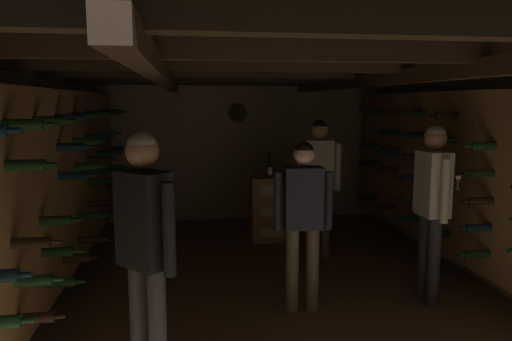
# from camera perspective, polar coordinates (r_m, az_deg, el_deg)

# --- Properties ---
(ground_plane) EXTENTS (8.40, 8.40, 0.00)m
(ground_plane) POSITION_cam_1_polar(r_m,az_deg,el_deg) (5.05, 2.06, -14.36)
(ground_plane) COLOR #8C7051
(room_shell) EXTENTS (4.72, 6.52, 2.41)m
(room_shell) POSITION_cam_1_polar(r_m,az_deg,el_deg) (4.96, 1.59, 2.27)
(room_shell) COLOR tan
(room_shell) RESTS_ON ground_plane
(wine_crate_stack) EXTENTS (0.52, 0.35, 0.90)m
(wine_crate_stack) POSITION_cam_1_polar(r_m,az_deg,el_deg) (6.73, 1.62, -4.57)
(wine_crate_stack) COLOR #A37547
(wine_crate_stack) RESTS_ON ground_plane
(display_bottle) EXTENTS (0.08, 0.08, 0.35)m
(display_bottle) POSITION_cam_1_polar(r_m,az_deg,el_deg) (6.58, 1.60, 0.32)
(display_bottle) COLOR black
(display_bottle) RESTS_ON wine_crate_stack
(person_host_center) EXTENTS (0.54, 0.25, 1.58)m
(person_host_center) POSITION_cam_1_polar(r_m,az_deg,el_deg) (4.40, 5.62, -4.83)
(person_host_center) COLOR brown
(person_host_center) RESTS_ON ground_plane
(person_guest_mid_right) EXTENTS (0.32, 0.54, 1.72)m
(person_guest_mid_right) POSITION_cam_1_polar(r_m,az_deg,el_deg) (4.85, 20.20, -2.87)
(person_guest_mid_right) COLOR #2D2D33
(person_guest_mid_right) RESTS_ON ground_plane
(person_guest_far_right) EXTENTS (0.54, 0.33, 1.72)m
(person_guest_far_right) POSITION_cam_1_polar(r_m,az_deg,el_deg) (5.96, 7.46, -0.46)
(person_guest_far_right) COLOR brown
(person_guest_far_right) RESTS_ON ground_plane
(person_guest_near_left) EXTENTS (0.40, 0.41, 1.75)m
(person_guest_near_left) POSITION_cam_1_polar(r_m,az_deg,el_deg) (3.21, -13.04, -7.72)
(person_guest_near_left) COLOR #2D2D33
(person_guest_near_left) RESTS_ON ground_plane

